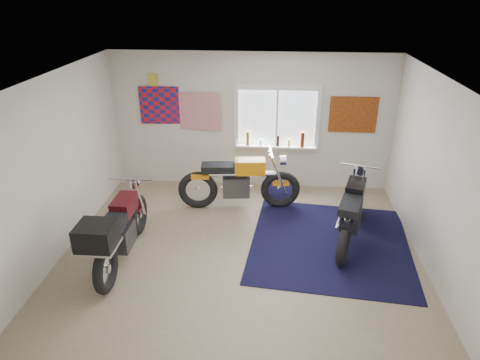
# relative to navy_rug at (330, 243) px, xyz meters

# --- Properties ---
(ground) EXTENTS (5.50, 5.50, 0.00)m
(ground) POSITION_rel_navy_rug_xyz_m (-1.42, -0.35, -0.01)
(ground) COLOR #9E896B
(ground) RESTS_ON ground
(room_shell) EXTENTS (5.50, 5.50, 5.50)m
(room_shell) POSITION_rel_navy_rug_xyz_m (-1.42, -0.35, 1.63)
(room_shell) COLOR white
(room_shell) RESTS_ON ground
(navy_rug) EXTENTS (2.74, 2.83, 0.01)m
(navy_rug) POSITION_rel_navy_rug_xyz_m (0.00, 0.00, 0.00)
(navy_rug) COLOR black
(navy_rug) RESTS_ON ground
(window_assembly) EXTENTS (1.66, 0.17, 1.26)m
(window_assembly) POSITION_rel_navy_rug_xyz_m (-0.92, 2.12, 1.36)
(window_assembly) COLOR white
(window_assembly) RESTS_ON room_shell
(oil_bottles) EXTENTS (1.15, 0.09, 0.30)m
(oil_bottles) POSITION_rel_navy_rug_xyz_m (-0.93, 2.05, 1.02)
(oil_bottles) COLOR olive
(oil_bottles) RESTS_ON window_assembly
(flag_display) EXTENTS (1.60, 0.10, 1.17)m
(flag_display) POSITION_rel_navy_rug_xyz_m (-3.32, 2.13, 2.14)
(flag_display) COLOR red
(flag_display) RESTS_ON room_shell
(triumph_poster) EXTENTS (0.90, 0.03, 0.70)m
(triumph_poster) POSITION_rel_navy_rug_xyz_m (0.53, 2.13, 1.54)
(triumph_poster) COLOR #A54C14
(triumph_poster) RESTS_ON room_shell
(yellow_triumph) EXTENTS (2.26, 0.68, 1.14)m
(yellow_triumph) POSITION_rel_navy_rug_xyz_m (-1.58, 1.12, 0.49)
(yellow_triumph) COLOR black
(yellow_triumph) RESTS_ON ground
(black_chrome_bike) EXTENTS (0.85, 2.10, 1.10)m
(black_chrome_bike) POSITION_rel_navy_rug_xyz_m (0.33, 0.20, 0.48)
(black_chrome_bike) COLOR black
(black_chrome_bike) RESTS_ON navy_rug
(maroon_tourer) EXTENTS (0.66, 2.17, 1.10)m
(maroon_tourer) POSITION_rel_navy_rug_xyz_m (-3.17, -0.83, 0.57)
(maroon_tourer) COLOR black
(maroon_tourer) RESTS_ON ground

